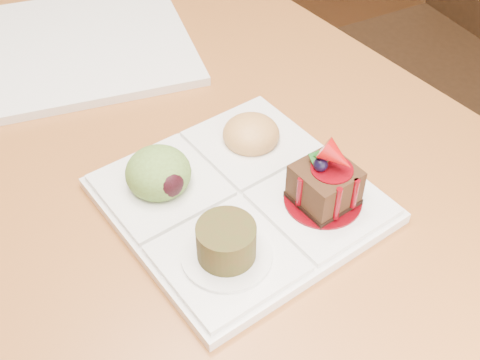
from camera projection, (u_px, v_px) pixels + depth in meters
dining_table at (7, 193)px, 0.73m from camera, size 1.00×1.80×0.75m
chair_right at (474, 27)px, 1.20m from camera, size 0.52×0.52×1.02m
sampler_plate at (237, 190)px, 0.61m from camera, size 0.24×0.24×0.10m
second_plate at (85, 44)px, 0.83m from camera, size 0.35×0.35×0.01m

